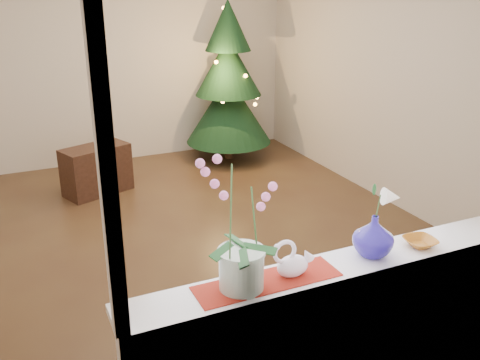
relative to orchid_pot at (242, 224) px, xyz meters
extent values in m
plane|color=#392217|center=(0.51, 2.37, -1.24)|extent=(5.00, 5.00, 0.00)
cube|color=beige|center=(0.51, 4.87, 0.11)|extent=(4.50, 0.10, 2.70)
cube|color=beige|center=(0.51, -0.13, 0.11)|extent=(4.50, 0.10, 2.70)
cube|color=beige|center=(2.76, 2.37, 0.11)|extent=(0.10, 5.00, 2.70)
cube|color=white|center=(0.51, -0.09, -0.80)|extent=(2.20, 0.08, 0.88)
cube|color=white|center=(0.51, 0.00, -0.34)|extent=(2.20, 0.26, 0.04)
cube|color=maroon|center=(0.13, 0.00, -0.32)|extent=(0.70, 0.20, 0.01)
imported|color=#140C65|center=(0.73, 0.01, -0.20)|extent=(0.30, 0.30, 0.25)
sphere|color=silver|center=(0.70, -0.02, -0.29)|extent=(0.09, 0.09, 0.07)
imported|color=#995813|center=(1.02, -0.01, -0.30)|extent=(0.15, 0.15, 0.04)
cube|color=black|center=(-0.01, 3.79, -0.98)|extent=(0.79, 0.58, 0.53)
camera|label=1|loc=(-0.87, -1.90, 0.99)|focal=40.00mm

